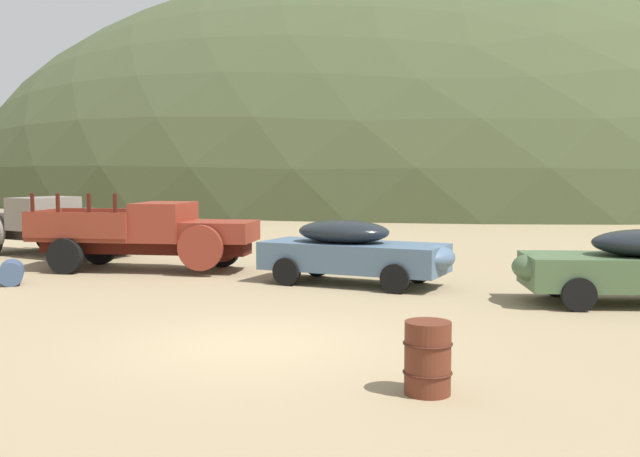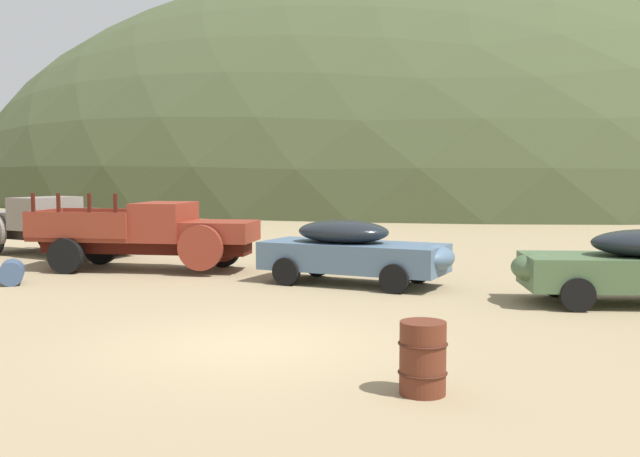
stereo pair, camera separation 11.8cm
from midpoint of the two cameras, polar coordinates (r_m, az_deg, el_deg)
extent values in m
plane|color=#998460|center=(12.08, -5.38, -8.87)|extent=(300.00, 300.00, 0.00)
ellipsoid|color=#424C2D|center=(75.44, 6.75, 2.38)|extent=(87.78, 72.29, 43.18)
cube|color=#3D322D|center=(25.80, -19.36, -0.47)|extent=(5.52, 1.80, 0.36)
cube|color=slate|center=(27.32, -22.10, 0.67)|extent=(1.96, 2.05, 0.55)
cube|color=#B7B2A8|center=(27.96, -23.10, 0.67)|extent=(0.26, 1.25, 0.44)
cylinder|color=slate|center=(27.84, -20.03, 0.07)|extent=(1.21, 0.35, 1.20)
cube|color=slate|center=(26.15, -20.13, 1.12)|extent=(1.55, 2.25, 1.05)
cube|color=black|center=(26.57, -20.92, 1.60)|extent=(0.31, 1.76, 0.59)
cube|color=#746354|center=(24.67, -17.14, -0.08)|extent=(3.03, 2.56, 0.12)
cube|color=#746354|center=(25.39, -15.34, 0.85)|extent=(2.73, 0.50, 0.55)
cube|color=#746354|center=(23.92, -19.08, 0.54)|extent=(2.73, 0.50, 0.55)
cube|color=#746354|center=(23.69, -15.00, 0.60)|extent=(0.42, 2.18, 0.55)
cylinder|color=black|center=(27.90, -19.92, -0.50)|extent=(0.99, 0.42, 0.96)
cylinder|color=black|center=(25.32, -14.87, -0.87)|extent=(0.99, 0.42, 0.96)
cylinder|color=black|center=(23.78, -18.76, -1.30)|extent=(0.99, 0.42, 0.96)
cube|color=#42140D|center=(21.24, -13.01, -1.35)|extent=(5.90, 2.17, 0.36)
cube|color=maroon|center=(20.47, -7.46, -0.21)|extent=(2.16, 2.01, 0.55)
cube|color=#B7B2A8|center=(20.24, -5.13, -0.33)|extent=(0.32, 1.12, 0.44)
cylinder|color=maroon|center=(19.65, -8.97, -1.47)|extent=(1.21, 0.43, 1.20)
cylinder|color=maroon|center=(21.51, -7.31, -0.94)|extent=(1.21, 0.43, 1.20)
cube|color=maroon|center=(20.98, -11.64, 0.53)|extent=(1.73, 2.14, 1.05)
cube|color=black|center=(20.75, -10.09, 1.09)|extent=(0.40, 1.58, 0.59)
cube|color=maroon|center=(21.88, -16.88, -0.63)|extent=(3.31, 2.57, 0.12)
cube|color=maroon|center=(20.97, -18.11, 0.25)|extent=(2.90, 0.73, 0.70)
cube|color=maroon|center=(22.74, -15.80, 0.62)|extent=(2.90, 0.73, 0.70)
cube|color=maroon|center=(22.52, -20.13, 0.47)|extent=(0.52, 1.95, 0.70)
cube|color=#42140D|center=(21.51, -20.94, 1.87)|extent=(0.10, 0.10, 0.50)
cube|color=#42140D|center=(21.15, -19.21, 1.88)|extent=(0.10, 0.10, 0.50)
cube|color=#42140D|center=(20.74, -17.07, 1.88)|extent=(0.10, 0.10, 0.50)
cube|color=#42140D|center=(20.42, -15.22, 1.89)|extent=(0.10, 0.10, 0.50)
cylinder|color=black|center=(21.59, -7.27, -1.66)|extent=(1.00, 0.48, 0.96)
cylinder|color=black|center=(21.13, -18.70, -2.00)|extent=(1.00, 0.48, 0.96)
cylinder|color=black|center=(22.95, -16.27, -1.44)|extent=(1.00, 0.48, 0.96)
cube|color=slate|center=(18.17, 2.74, -2.16)|extent=(4.56, 2.02, 0.68)
ellipsoid|color=black|center=(18.22, 1.97, -0.24)|extent=(2.41, 1.68, 0.57)
ellipsoid|color=slate|center=(17.49, 8.81, -2.25)|extent=(1.07, 1.45, 0.61)
cylinder|color=black|center=(16.91, 5.91, -3.84)|extent=(0.69, 0.24, 0.68)
cylinder|color=black|center=(18.55, 7.73, -3.12)|extent=(0.69, 0.24, 0.68)
cylinder|color=black|center=(18.02, -2.41, -3.30)|extent=(0.69, 0.24, 0.68)
cylinder|color=black|center=(19.57, -0.01, -2.68)|extent=(0.69, 0.24, 0.68)
cube|color=#47603D|center=(16.78, 23.12, -3.08)|extent=(4.83, 3.10, 0.68)
ellipsoid|color=#47603D|center=(16.22, 16.35, -2.91)|extent=(1.39, 1.67, 0.61)
cylinder|color=black|center=(17.28, 17.72, -3.86)|extent=(0.71, 0.40, 0.68)
cylinder|color=black|center=(15.56, 19.30, -4.80)|extent=(0.71, 0.40, 0.68)
cylinder|color=#384C6B|center=(19.71, -22.35, -3.12)|extent=(1.03, 1.06, 0.58)
cylinder|color=#5B2819|center=(9.50, 8.21, -9.77)|extent=(0.58, 0.58, 0.92)
torus|color=#401C11|center=(9.45, 8.23, -8.69)|extent=(0.62, 0.62, 0.03)
torus|color=#401C11|center=(9.55, 8.20, -10.83)|extent=(0.62, 0.62, 0.03)
camera|label=1|loc=(0.06, -89.83, 0.01)|focal=41.86mm
camera|label=2|loc=(0.06, 90.17, -0.01)|focal=41.86mm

